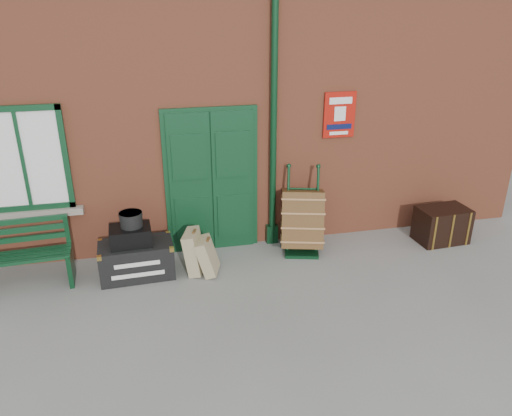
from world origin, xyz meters
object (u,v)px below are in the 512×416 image
object	(u,v)px
houdini_trunk	(137,259)
dark_trunk	(442,225)
bench	(10,254)
porter_trolley	(302,220)

from	to	relation	value
houdini_trunk	dark_trunk	distance (m)	4.87
bench	dark_trunk	world-z (taller)	bench
bench	dark_trunk	distance (m)	6.53
bench	houdini_trunk	size ratio (longest dim) A/B	1.55
houdini_trunk	porter_trolley	size ratio (longest dim) A/B	0.78
bench	dark_trunk	bearing A→B (deg)	-3.75
bench	porter_trolley	world-z (taller)	porter_trolley
houdini_trunk	dark_trunk	bearing A→B (deg)	-1.75
bench	houdini_trunk	xyz separation A→B (m)	(1.66, -0.08, -0.23)
dark_trunk	bench	bearing A→B (deg)	176.42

